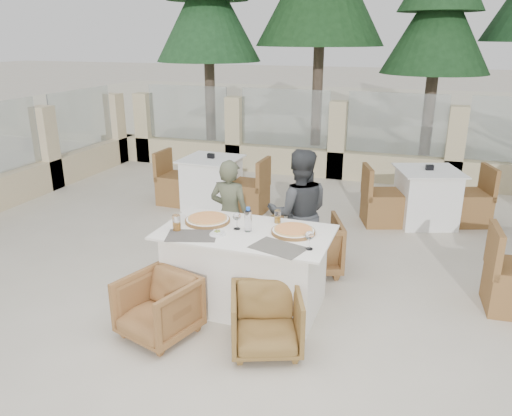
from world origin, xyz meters
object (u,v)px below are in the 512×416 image
(beer_glass_left, at_px, (177,223))
(armchair_far_left, at_px, (241,237))
(dining_table, at_px, (246,269))
(bg_table_a, at_px, (212,183))
(pizza_right, at_px, (293,231))
(wine_glass_corner, at_px, (309,239))
(water_bottle, at_px, (248,219))
(beer_glass_right, at_px, (278,217))
(olive_dish, at_px, (217,233))
(pizza_left, at_px, (208,219))
(armchair_near_right, at_px, (266,320))
(armchair_far_right, at_px, (310,244))
(armchair_near_left, at_px, (158,307))
(diner_left, at_px, (230,215))
(wine_glass_centre, at_px, (237,220))
(diner_right, at_px, (299,213))
(bg_table_b, at_px, (426,197))

(beer_glass_left, height_order, armchair_far_left, beer_glass_left)
(dining_table, height_order, bg_table_a, same)
(pizza_right, height_order, wine_glass_corner, wine_glass_corner)
(water_bottle, relative_size, wine_glass_corner, 1.28)
(beer_glass_right, height_order, olive_dish, beer_glass_right)
(pizza_left, xyz_separation_m, armchair_near_right, (0.84, -0.73, -0.53))
(wine_glass_corner, bearing_deg, pizza_right, 126.20)
(armchair_far_right, bearing_deg, armchair_near_right, 68.56)
(beer_glass_right, bearing_deg, pizza_right, -45.06)
(armchair_near_left, height_order, diner_left, diner_left)
(wine_glass_corner, bearing_deg, wine_glass_centre, 162.64)
(beer_glass_right, xyz_separation_m, diner_left, (-0.67, 0.42, -0.21))
(wine_glass_centre, height_order, wine_glass_corner, same)
(beer_glass_right, relative_size, armchair_far_left, 0.20)
(dining_table, distance_m, diner_right, 0.94)
(armchair_far_left, xyz_separation_m, bg_table_b, (1.98, 1.98, 0.10))
(bg_table_a, bearing_deg, beer_glass_right, -51.36)
(diner_right, relative_size, bg_table_a, 0.85)
(armchair_far_left, distance_m, diner_left, 0.40)
(diner_right, bearing_deg, beer_glass_left, 30.13)
(dining_table, bearing_deg, beer_glass_right, 55.29)
(water_bottle, relative_size, wine_glass_centre, 1.28)
(wine_glass_centre, height_order, diner_left, diner_left)
(armchair_near_left, bearing_deg, armchair_far_left, 102.69)
(wine_glass_centre, xyz_separation_m, armchair_far_left, (-0.31, 0.92, -0.58))
(diner_left, xyz_separation_m, diner_right, (0.75, 0.10, 0.07))
(diner_left, bearing_deg, wine_glass_corner, 141.88)
(olive_dish, bearing_deg, bg_table_b, 60.02)
(water_bottle, bearing_deg, beer_glass_right, 57.68)
(pizza_left, height_order, diner_right, diner_right)
(dining_table, height_order, bg_table_b, same)
(pizza_left, height_order, pizza_right, pizza_left)
(pizza_left, distance_m, beer_glass_left, 0.35)
(armchair_far_right, bearing_deg, pizza_right, 70.28)
(armchair_far_left, bearing_deg, armchair_near_right, 133.93)
(diner_right, bearing_deg, wine_glass_centre, 45.82)
(beer_glass_right, height_order, diner_right, diner_right)
(pizza_right, height_order, beer_glass_right, beer_glass_right)
(armchair_far_right, distance_m, bg_table_b, 2.29)
(bg_table_a, bearing_deg, water_bottle, -57.84)
(pizza_right, height_order, armchair_near_left, pizza_right)
(armchair_far_left, bearing_deg, water_bottle, 131.17)
(armchair_far_left, distance_m, bg_table_a, 1.97)
(wine_glass_centre, bearing_deg, armchair_far_left, 108.83)
(pizza_right, relative_size, bg_table_b, 0.25)
(pizza_right, xyz_separation_m, armchair_near_left, (-0.97, -0.84, -0.52))
(armchair_near_right, height_order, bg_table_b, bg_table_b)
(dining_table, distance_m, olive_dish, 0.49)
(wine_glass_centre, height_order, bg_table_b, wine_glass_centre)
(wine_glass_centre, height_order, beer_glass_left, wine_glass_centre)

